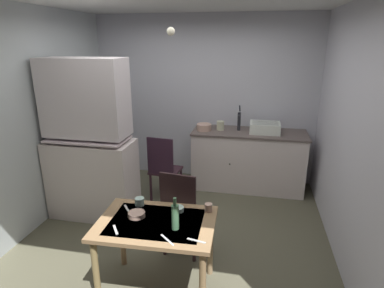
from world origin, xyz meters
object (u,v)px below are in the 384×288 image
Objects in this scene: mixing_bowl_counter at (204,127)px; glass_bottle at (175,216)px; sink_basin at (265,128)px; dining_table at (156,232)px; hutch_cabinet at (90,146)px; chair_far_side at (182,212)px; serving_bowl_wide at (137,214)px; chair_by_counter at (164,168)px; hand_pump at (239,120)px; teacup_mint at (140,202)px.

glass_bottle is (0.17, -2.42, -0.12)m from mixing_bowl_counter.
dining_table is at bearing -111.39° from sink_basin.
chair_far_side is (1.33, -0.58, -0.45)m from hutch_cabinet.
sink_basin is 2.90× the size of serving_bowl_wide.
chair_far_side is at bearing -87.89° from mixing_bowl_counter.
chair_far_side is at bearing -64.85° from chair_by_counter.
glass_bottle reaches higher than serving_bowl_wide.
mixing_bowl_counter is 0.23× the size of chair_by_counter.
chair_by_counter is 1.72m from serving_bowl_wide.
chair_by_counter is at bearing -144.38° from hand_pump.
glass_bottle is (-0.36, -2.52, -0.24)m from hand_pump.
hand_pump reaches higher than dining_table.
chair_far_side is at bearing 98.76° from glass_bottle.
chair_by_counter is 11.06× the size of teacup_mint.
hand_pump is at bearing 76.22° from chair_far_side.
hutch_cabinet is 1.37m from teacup_mint.
serving_bowl_wide is (0.25, -1.68, 0.25)m from chair_by_counter.
mixing_bowl_counter is 2.13m from teacup_mint.
mixing_bowl_counter is (-0.52, -0.10, -0.12)m from hand_pump.
glass_bottle is at bearing -98.08° from hand_pump.
glass_bottle is at bearing -36.26° from teacup_mint.
hutch_cabinet reaches higher than serving_bowl_wide.
hand_pump is 2.53m from serving_bowl_wide.
sink_basin is 0.42× the size of dining_table.
hand_pump is 1.36× the size of glass_bottle.
dining_table is 1.79m from chair_by_counter.
serving_bowl_wide is 0.42m from glass_bottle.
mixing_bowl_counter is 2.56× the size of teacup_mint.
mixing_bowl_counter reaches higher than chair_far_side.
teacup_mint is at bearing -109.80° from hand_pump.
chair_far_side is 6.46× the size of serving_bowl_wide.
teacup_mint is (-0.24, 0.25, 0.14)m from dining_table.
mixing_bowl_counter is at bearing 43.18° from hutch_cabinet.
hutch_cabinet is at bearing 139.19° from glass_bottle.
mixing_bowl_counter reaches higher than dining_table.
sink_basin is (2.18, 1.24, 0.04)m from hutch_cabinet.
glass_bottle is at bearing -81.24° from chair_far_side.
hand_pump is 2.57× the size of serving_bowl_wide.
teacup_mint is (-0.79, -2.20, -0.32)m from hand_pump.
hand_pump is 0.54m from mixing_bowl_counter.
serving_bowl_wide is (-0.22, -2.30, -0.22)m from mixing_bowl_counter.
mixing_bowl_counter is (-0.91, -0.05, -0.03)m from sink_basin.
hand_pump is at bearing 72.73° from serving_bowl_wide.
glass_bottle is (1.43, -1.23, -0.11)m from hutch_cabinet.
dining_table is at bearing -99.11° from chair_far_side.
hutch_cabinet is 2.10× the size of chair_by_counter.
sink_basin reaches higher than chair_by_counter.
hutch_cabinet is at bearing 156.33° from chair_far_side.
sink_basin reaches higher than dining_table.
chair_by_counter is (-0.54, 1.15, -0.00)m from chair_far_side.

